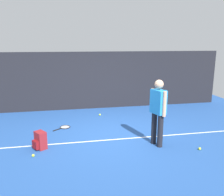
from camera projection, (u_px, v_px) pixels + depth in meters
name	position (u px, v px, depth m)	size (l,w,h in m)	color
ground_plane	(115.00, 135.00, 6.79)	(12.00, 12.00, 0.00)	#234C93
back_fence	(99.00, 80.00, 9.40)	(10.00, 0.10, 2.25)	black
court_line	(117.00, 139.00, 6.49)	(9.00, 0.05, 0.00)	white
tennis_player	(158.00, 109.00, 5.93)	(0.34, 0.51, 1.70)	black
tennis_racket	(64.00, 127.00, 7.38)	(0.59, 0.52, 0.03)	black
backpack	(40.00, 141.00, 5.88)	(0.38, 0.37, 0.44)	maroon
tennis_ball_near_player	(33.00, 155.00, 5.49)	(0.07, 0.07, 0.07)	#CCE033
tennis_ball_by_fence	(100.00, 115.00, 8.61)	(0.07, 0.07, 0.07)	#CCE033
tennis_ball_mid_court	(200.00, 149.00, 5.84)	(0.07, 0.07, 0.07)	#CCE033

